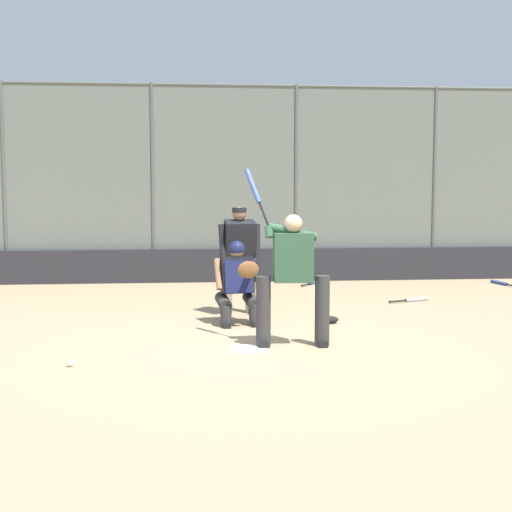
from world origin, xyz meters
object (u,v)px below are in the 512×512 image
Objects in this scene: fielding_glove_on_dirt at (328,320)px; spare_bat_near_backstop at (314,282)px; umpire_home at (239,257)px; catcher_behind_plate at (238,281)px; spare_bat_by_padding at (414,300)px; spare_bat_third_base_side at (501,283)px; batter_at_plate at (292,275)px; baseball_loose at (70,363)px.

spare_bat_near_backstop is at bearing -96.93° from fielding_glove_on_dirt.
umpire_home reaches higher than spare_bat_near_backstop.
catcher_behind_plate is 3.68m from spare_bat_by_padding.
batter_at_plate is at bearing 124.52° from spare_bat_third_base_side.
umpire_home is 1.74m from fielding_glove_on_dirt.
batter_at_plate is 7.22m from spare_bat_third_base_side.
spare_bat_near_backstop is (-1.74, -3.26, -0.86)m from umpire_home.
catcher_behind_plate is 1.37× the size of spare_bat_third_base_side.
batter_at_plate is 2.51× the size of spare_bat_third_base_side.
spare_bat_third_base_side is (-5.01, -5.13, -0.86)m from batter_at_plate.
batter_at_plate reaches higher than spare_bat_near_backstop.
spare_bat_by_padding is 0.91× the size of spare_bat_third_base_side.
baseball_loose is (7.60, 5.92, 0.00)m from spare_bat_third_base_side.
spare_bat_near_backstop and spare_bat_by_padding have the same top height.
spare_bat_by_padding is at bearing -170.62° from umpire_home.
spare_bat_near_backstop is (-1.24, -5.58, -0.86)m from batter_at_plate.
umpire_home is 3.84m from baseball_loose.
batter_at_plate reaches higher than baseball_loose.
spare_bat_third_base_side is 5.66m from fielding_glove_on_dirt.
spare_bat_third_base_side is at bearing -160.04° from umpire_home.
spare_bat_by_padding is 2.69× the size of fielding_glove_on_dirt.
spare_bat_by_padding is 2.59m from fielding_glove_on_dirt.
spare_bat_near_backstop and spare_bat_third_base_side have the same top height.
baseball_loose is at bearing 116.76° from spare_bat_third_base_side.
fielding_glove_on_dirt reaches higher than spare_bat_near_backstop.
spare_bat_near_backstop is 2.47× the size of fielding_glove_on_dirt.
spare_bat_third_base_side is 11.92× the size of baseball_loose.
batter_at_plate is 4.23m from spare_bat_by_padding.
umpire_home reaches higher than spare_bat_by_padding.
baseball_loose reaches higher than spare_bat_by_padding.
baseball_loose is (5.18, 4.02, 0.00)m from spare_bat_by_padding.
catcher_behind_plate is at bearing -131.67° from baseball_loose.
spare_bat_by_padding is at bearing -114.65° from spare_bat_near_backstop.
fielding_glove_on_dirt is (-1.23, 0.90, -0.84)m from umpire_home.
umpire_home is at bearing -76.85° from batter_at_plate.
umpire_home is (0.50, -2.32, -0.00)m from batter_at_plate.
spare_bat_by_padding is 10.81× the size of baseball_loose.
umpire_home is 1.89× the size of spare_bat_third_base_side.
umpire_home is at bearing -172.78° from spare_bat_near_backstop.
catcher_behind_plate is 1.65× the size of spare_bat_near_backstop.
baseball_loose is at bearing -164.32° from spare_bat_by_padding.
batter_at_plate is at bearing -157.20° from spare_bat_near_backstop.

